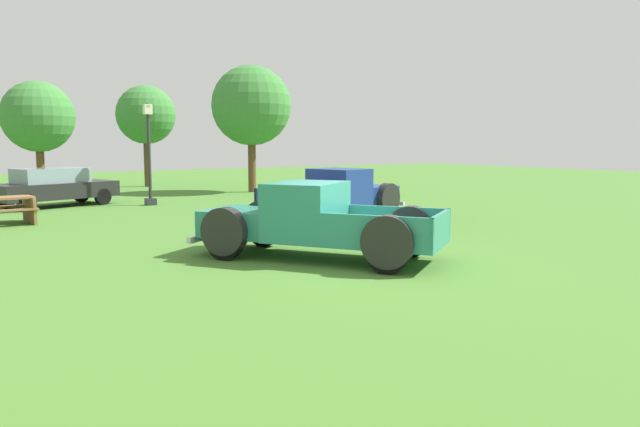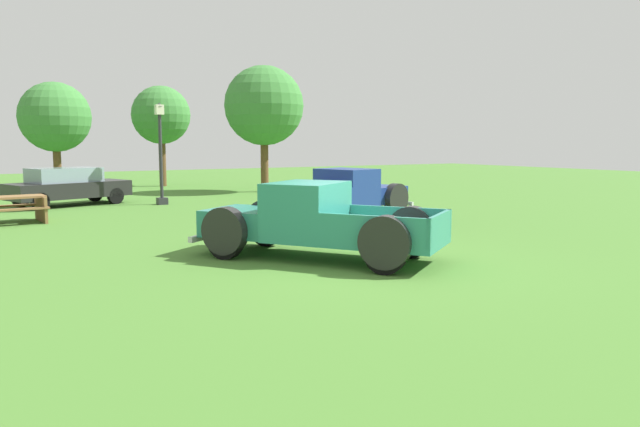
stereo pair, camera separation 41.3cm
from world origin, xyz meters
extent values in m
plane|color=#477A2D|center=(0.00, 0.00, 0.00)|extent=(80.00, 80.00, 0.00)
cube|color=#2D8475|center=(-1.44, 2.06, 0.65)|extent=(2.07, 2.07, 0.54)
cube|color=silver|center=(-1.87, 2.68, 0.65)|extent=(1.14, 0.82, 0.46)
sphere|color=silver|center=(-2.35, 2.32, 0.67)|extent=(0.20, 0.20, 0.20)
sphere|color=silver|center=(-1.37, 3.01, 0.67)|extent=(0.20, 0.20, 0.20)
cube|color=#2D8475|center=(-0.65, 0.93, 0.94)|extent=(2.08, 1.99, 1.13)
cube|color=#8C9EA8|center=(-0.99, 1.42, 1.19)|extent=(1.19, 0.85, 0.50)
cube|color=#2D8475|center=(0.31, -0.45, 0.42)|extent=(2.53, 2.64, 0.10)
cube|color=#2D8475|center=(-0.33, -0.89, 0.74)|extent=(1.25, 1.74, 0.54)
cube|color=#2D8475|center=(0.95, 0.00, 0.74)|extent=(1.25, 1.74, 0.54)
cube|color=#2D8475|center=(0.88, -1.26, 0.74)|extent=(1.40, 1.01, 0.54)
cylinder|color=black|center=(-2.12, 1.58, 0.37)|extent=(0.61, 0.74, 0.75)
cylinder|color=#B7B7BC|center=(-2.13, 1.58, 0.37)|extent=(0.37, 0.38, 0.30)
cylinder|color=black|center=(-2.12, 1.58, 0.56)|extent=(0.77, 0.93, 0.95)
cylinder|color=black|center=(-0.76, 2.53, 0.37)|extent=(0.61, 0.74, 0.75)
cylinder|color=#B7B7BC|center=(-0.75, 2.54, 0.37)|extent=(0.37, 0.38, 0.30)
cylinder|color=black|center=(-0.76, 2.53, 0.56)|extent=(0.77, 0.93, 0.95)
cylinder|color=black|center=(-0.23, -1.12, 0.37)|extent=(0.61, 0.74, 0.75)
cylinder|color=#B7B7BC|center=(-0.24, -1.13, 0.37)|extent=(0.37, 0.38, 0.30)
cylinder|color=black|center=(-0.23, -1.12, 0.56)|extent=(0.77, 0.93, 0.95)
cylinder|color=black|center=(1.13, -0.17, 0.37)|extent=(0.61, 0.74, 0.75)
cylinder|color=#B7B7BC|center=(1.14, -0.17, 0.37)|extent=(0.37, 0.38, 0.30)
cylinder|color=black|center=(1.13, -0.17, 0.56)|extent=(0.77, 0.93, 0.95)
cube|color=silver|center=(-1.90, 2.71, 0.34)|extent=(1.53, 1.11, 0.12)
cube|color=navy|center=(4.82, 6.13, 0.64)|extent=(1.80, 1.81, 0.54)
cube|color=silver|center=(5.55, 6.32, 0.64)|extent=(0.39, 1.31, 0.45)
sphere|color=silver|center=(5.38, 6.89, 0.67)|extent=(0.20, 0.20, 0.20)
sphere|color=silver|center=(5.68, 5.74, 0.67)|extent=(0.20, 0.20, 0.20)
cube|color=navy|center=(3.49, 5.78, 0.94)|extent=(1.65, 1.91, 1.13)
cube|color=#8C9EA8|center=(4.07, 5.93, 1.19)|extent=(0.39, 1.38, 0.50)
cube|color=navy|center=(1.87, 5.37, 0.42)|extent=(2.41, 2.10, 0.10)
cube|color=navy|center=(1.68, 6.12, 0.74)|extent=(2.01, 0.59, 0.54)
cube|color=navy|center=(2.07, 4.61, 0.74)|extent=(2.01, 0.59, 0.54)
cube|color=navy|center=(0.91, 5.12, 0.74)|extent=(0.49, 1.61, 0.54)
cylinder|color=black|center=(4.61, 6.93, 0.37)|extent=(0.78, 0.40, 0.75)
cylinder|color=#B7B7BC|center=(4.61, 6.94, 0.37)|extent=(0.35, 0.30, 0.30)
cylinder|color=black|center=(4.61, 6.93, 0.56)|extent=(0.98, 0.50, 0.94)
cylinder|color=black|center=(5.02, 5.33, 0.37)|extent=(0.78, 0.40, 0.75)
cylinder|color=#B7B7BC|center=(5.03, 5.32, 0.37)|extent=(0.35, 0.30, 0.30)
cylinder|color=black|center=(5.02, 5.33, 0.56)|extent=(0.98, 0.50, 0.94)
cylinder|color=black|center=(1.43, 6.10, 0.37)|extent=(0.78, 0.40, 0.75)
cylinder|color=#B7B7BC|center=(1.43, 6.11, 0.37)|extent=(0.35, 0.30, 0.30)
cylinder|color=black|center=(1.43, 6.10, 0.56)|extent=(0.98, 0.50, 0.94)
cylinder|color=black|center=(1.84, 4.51, 0.37)|extent=(0.78, 0.40, 0.75)
cylinder|color=#B7B7BC|center=(1.85, 4.50, 0.37)|extent=(0.35, 0.30, 0.30)
cylinder|color=black|center=(1.84, 4.51, 0.56)|extent=(0.98, 0.50, 0.94)
cube|color=silver|center=(5.59, 6.33, 0.34)|extent=(0.54, 1.76, 0.12)
cube|color=black|center=(-3.25, 13.98, 0.58)|extent=(4.46, 2.94, 0.56)
cube|color=#7F939E|center=(-3.38, 13.93, 1.12)|extent=(2.65, 2.09, 0.52)
cylinder|color=black|center=(-2.16, 15.14, 0.30)|extent=(0.63, 0.37, 0.60)
cylinder|color=black|center=(-1.67, 13.72, 0.30)|extent=(0.63, 0.37, 0.60)
cylinder|color=black|center=(-4.82, 14.24, 0.30)|extent=(0.63, 0.37, 0.60)
cylinder|color=black|center=(-4.34, 12.81, 0.30)|extent=(0.63, 0.37, 0.60)
cube|color=#2D2D33|center=(-0.23, 12.62, 0.12)|extent=(0.36, 0.36, 0.25)
cylinder|color=#2D2D33|center=(-0.23, 12.62, 1.78)|extent=(0.12, 0.12, 3.05)
cube|color=#F2EACC|center=(-0.23, 12.62, 3.48)|extent=(0.28, 0.28, 0.36)
cone|color=#2D2D33|center=(-0.23, 12.62, 3.66)|extent=(0.32, 0.32, 0.14)
cube|color=olive|center=(-5.36, 9.00, 0.45)|extent=(1.82, 0.45, 0.05)
cube|color=olive|center=(-4.62, 9.68, 0.38)|extent=(0.21, 1.40, 0.75)
cylinder|color=brown|center=(2.49, 21.97, 1.30)|extent=(0.36, 0.36, 2.59)
sphere|color=#3D7F38|center=(2.49, 21.97, 3.73)|extent=(3.02, 3.02, 3.02)
cylinder|color=brown|center=(5.55, 15.91, 1.31)|extent=(0.36, 0.36, 2.61)
sphere|color=#3D7F38|center=(5.55, 15.91, 3.98)|extent=(3.66, 3.66, 3.66)
cylinder|color=brown|center=(-2.69, 21.45, 1.13)|extent=(0.36, 0.36, 2.26)
sphere|color=#3D7F38|center=(-2.69, 21.45, 3.49)|extent=(3.28, 3.28, 3.28)
camera|label=1|loc=(-6.76, -9.09, 2.29)|focal=33.40mm
camera|label=2|loc=(-6.41, -9.30, 2.29)|focal=33.40mm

